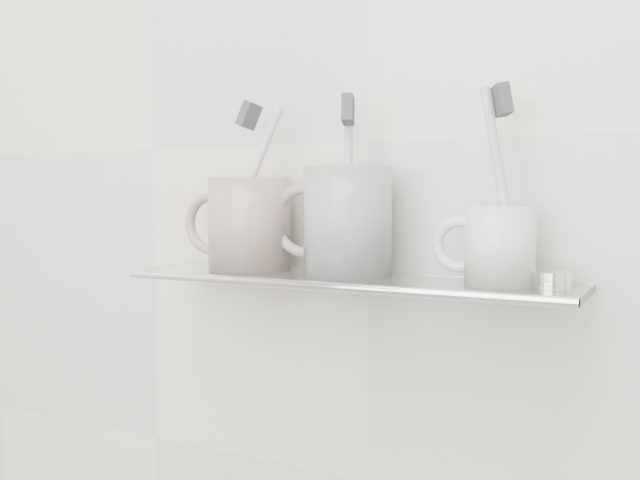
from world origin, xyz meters
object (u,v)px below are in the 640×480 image
Objects in this scene: shelf_glass at (345,280)px; mug_left at (250,224)px; mug_right at (500,246)px; mug_center at (348,222)px.

shelf_glass is 4.62× the size of mug_left.
mug_right is at bearing 9.01° from mug_left.
mug_left reaches higher than mug_right.
mug_left is at bearing 177.73° from shelf_glass.
shelf_glass is 0.06m from mug_center.
mug_center is at bearing 9.01° from mug_left.
mug_center reaches higher than shelf_glass.
mug_center reaches higher than mug_left.
mug_left is 0.29m from mug_right.
mug_right is (0.29, 0.00, -0.02)m from mug_left.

